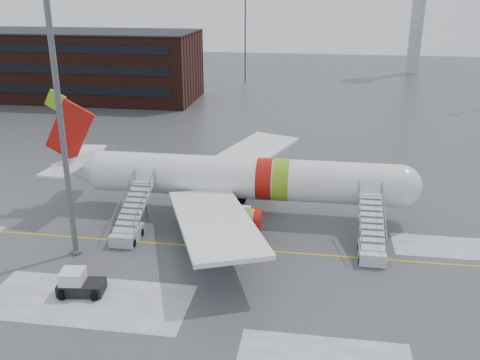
% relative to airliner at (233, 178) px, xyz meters
% --- Properties ---
extents(ground, '(260.00, 260.00, 0.00)m').
position_rel_airliner_xyz_m(ground, '(-1.34, -6.39, -3.42)').
color(ground, '#494C4F').
rests_on(ground, ground).
extents(airliner, '(35.03, 32.97, 11.18)m').
position_rel_airliner_xyz_m(airliner, '(0.00, 0.00, 0.00)').
color(airliner, white).
rests_on(airliner, ground).
extents(airstair_fwd, '(2.05, 7.70, 3.48)m').
position_rel_airliner_xyz_m(airstair_fwd, '(12.19, -6.54, -2.35)').
color(airstair_fwd, silver).
rests_on(airstair_fwd, ground).
extents(airstair_aft, '(2.05, 7.70, 3.48)m').
position_rel_airliner_xyz_m(airstair_aft, '(-7.80, -6.54, -2.35)').
color(airstair_aft, '#B0B3B7').
rests_on(airstair_aft, ground).
extents(pushback_tug, '(3.30, 2.64, 1.78)m').
position_rel_airliner_xyz_m(pushback_tug, '(-8.25, -15.59, -2.63)').
color(pushback_tug, black).
rests_on(pushback_tug, ground).
extents(light_mast_near, '(1.20, 1.20, 24.87)m').
position_rel_airliner_xyz_m(light_mast_near, '(-11.04, -10.08, 9.47)').
color(light_mast_near, '#595B60').
rests_on(light_mast_near, ground).
extents(terminal_building, '(62.00, 16.11, 12.30)m').
position_rel_airliner_xyz_m(terminal_building, '(-46.34, 48.59, 2.78)').
color(terminal_building, '#3F1E16').
rests_on(terminal_building, ground).
extents(light_mast_far_n, '(1.20, 1.20, 24.25)m').
position_rel_airliner_xyz_m(light_mast_far_n, '(-9.34, 71.61, 10.42)').
color(light_mast_far_n, '#595B60').
rests_on(light_mast_far_n, ground).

